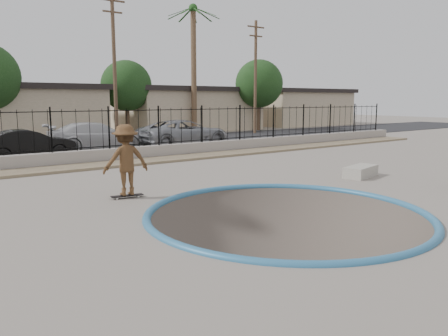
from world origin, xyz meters
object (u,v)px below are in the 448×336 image
at_px(car_c, 96,136).
at_px(car_d, 184,133).
at_px(skateboard, 127,196).
at_px(car_b, 29,144).
at_px(skater, 126,163).
at_px(concrete_ledge, 361,171).

distance_m(car_c, car_d, 5.11).
bearing_deg(car_d, skateboard, 140.21).
bearing_deg(car_c, car_b, 115.97).
xyz_separation_m(car_b, car_c, (3.85, 1.60, 0.08)).
bearing_deg(car_d, car_b, 91.48).
xyz_separation_m(skater, car_c, (3.55, 12.00, -0.21)).
bearing_deg(skater, car_b, -82.17).
bearing_deg(skater, concrete_ledge, 173.61).
height_order(skater, skateboard, skater).
bearing_deg(skater, car_d, -121.92).
relative_size(car_b, car_c, 0.79).
height_order(skater, car_d, skater).
distance_m(car_b, car_c, 4.17).
bearing_deg(car_b, concrete_ledge, -145.90).
height_order(concrete_ledge, car_d, car_d).
relative_size(concrete_ledge, car_c, 0.30).
relative_size(concrete_ledge, car_b, 0.38).
bearing_deg(concrete_ledge, car_d, 88.97).
bearing_deg(concrete_ledge, skateboard, 167.44).
height_order(car_b, car_d, car_d).
xyz_separation_m(concrete_ledge, car_d, (0.23, 12.74, 0.62)).
relative_size(skateboard, car_b, 0.23).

